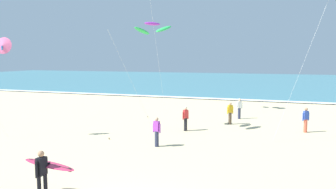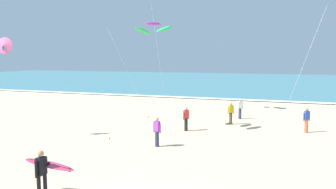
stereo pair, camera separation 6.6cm
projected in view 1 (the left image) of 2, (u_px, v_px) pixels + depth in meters
The scene contains 10 objects.
ocean_water at pixel (260, 81), 64.90m from camera, with size 160.00×60.00×0.08m, color teal.
shoreline_foam at pixel (241, 100), 36.99m from camera, with size 160.00×1.27×0.01m, color white.
surfer_lead at pixel (45, 169), 11.26m from camera, with size 2.08×0.96×1.71m.
kite_delta_rose_near at pixel (3, 46), 19.05m from camera, with size 3.36×1.00×5.91m.
kite_arc_violet_high at pixel (152, 28), 21.21m from camera, with size 2.97×4.28×6.96m.
bystander_blue_top at pixel (306, 120), 21.23m from camera, with size 0.42×0.33×1.59m.
bystander_red_top at pixel (186, 118), 21.69m from camera, with size 0.32×0.43×1.59m.
bystander_purple_top at pixel (157, 132), 17.86m from camera, with size 0.48×0.26×1.59m.
bystander_white_top at pixel (239, 108), 25.90m from camera, with size 0.44×0.32×1.59m.
bystander_yellow_top at pixel (230, 113), 23.80m from camera, with size 0.40×0.35×1.59m.
Camera 1 is at (4.29, -8.28, 4.78)m, focal length 35.89 mm.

